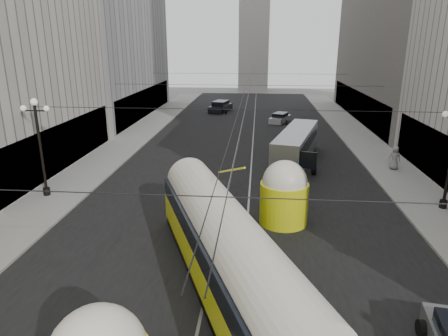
# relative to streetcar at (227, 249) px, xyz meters

# --- Properties ---
(road) EXTENTS (20.00, 85.00, 0.02)m
(road) POSITION_rel_streetcar_xyz_m (-0.08, 23.74, -1.82)
(road) COLOR black
(road) RESTS_ON ground
(sidewalk_left) EXTENTS (4.00, 72.00, 0.15)m
(sidewalk_left) POSITION_rel_streetcar_xyz_m (-12.08, 27.24, -1.74)
(sidewalk_left) COLOR gray
(sidewalk_left) RESTS_ON ground
(sidewalk_right) EXTENTS (4.00, 72.00, 0.15)m
(sidewalk_right) POSITION_rel_streetcar_xyz_m (11.92, 27.24, -1.74)
(sidewalk_right) COLOR gray
(sidewalk_right) RESTS_ON ground
(rail_left) EXTENTS (0.12, 85.00, 0.04)m
(rail_left) POSITION_rel_streetcar_xyz_m (-0.83, 23.74, -1.82)
(rail_left) COLOR gray
(rail_left) RESTS_ON ground
(rail_right) EXTENTS (0.12, 85.00, 0.04)m
(rail_right) POSITION_rel_streetcar_xyz_m (0.67, 23.74, -1.82)
(rail_right) COLOR gray
(rail_right) RESTS_ON ground
(building_left_far) EXTENTS (12.60, 28.60, 28.60)m
(building_left_far) POSITION_rel_streetcar_xyz_m (-20.07, 39.24, 12.49)
(building_left_far) COLOR #999999
(building_left_far) RESTS_ON ground
(distant_tower) EXTENTS (6.00, 6.00, 31.36)m
(distant_tower) POSITION_rel_streetcar_xyz_m (-0.08, 71.24, 13.15)
(distant_tower) COLOR #B2AFA8
(distant_tower) RESTS_ON ground
(lamppost_left_mid) EXTENTS (1.86, 0.44, 6.37)m
(lamppost_left_mid) POSITION_rel_streetcar_xyz_m (-12.68, 9.24, 1.93)
(lamppost_left_mid) COLOR black
(lamppost_left_mid) RESTS_ON sidewalk_left
(catenary) EXTENTS (25.00, 72.00, 0.23)m
(catenary) POSITION_rel_streetcar_xyz_m (0.04, 22.73, 4.06)
(catenary) COLOR black
(catenary) RESTS_ON ground
(streetcar) EXTENTS (8.06, 15.91, 3.72)m
(streetcar) POSITION_rel_streetcar_xyz_m (0.00, 0.00, 0.00)
(streetcar) COLOR #D4D812
(streetcar) RESTS_ON ground
(city_bus) EXTENTS (4.84, 11.02, 2.71)m
(city_bus) POSITION_rel_streetcar_xyz_m (4.41, 19.01, -0.33)
(city_bus) COLOR #95979A
(city_bus) RESTS_ON ground
(sedan_white_far) EXTENTS (3.02, 4.30, 1.26)m
(sedan_white_far) POSITION_rel_streetcar_xyz_m (3.94, 36.35, -1.25)
(sedan_white_far) COLOR #B9B9B9
(sedan_white_far) RESTS_ON ground
(sedan_dark_far) EXTENTS (3.26, 5.38, 1.59)m
(sedan_dark_far) POSITION_rel_streetcar_xyz_m (-4.39, 44.03, -1.10)
(sedan_dark_far) COLOR black
(sedan_dark_far) RESTS_ON ground
(pedestrian_sidewalk_right) EXTENTS (1.00, 0.71, 1.87)m
(pedestrian_sidewalk_right) POSITION_rel_streetcar_xyz_m (11.98, 16.99, -0.73)
(pedestrian_sidewalk_right) COLOR gray
(pedestrian_sidewalk_right) RESTS_ON sidewalk_right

